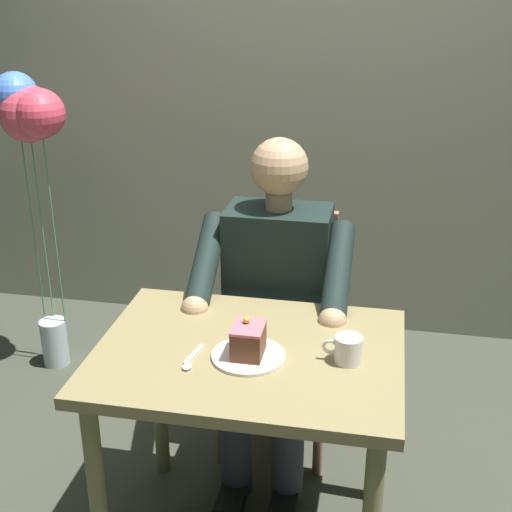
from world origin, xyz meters
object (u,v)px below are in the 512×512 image
at_px(dessert_spoon, 190,361).
at_px(balloon_display, 32,136).
at_px(seated_person, 274,308).
at_px(cake_slice, 248,340).
at_px(coffee_cup, 348,349).
at_px(dining_table, 249,380).
at_px(chair, 281,319).

relative_size(dessert_spoon, balloon_display, 0.11).
xyz_separation_m(seated_person, cake_slice, (-0.01, 0.48, 0.14)).
bearing_deg(cake_slice, dessert_spoon, 19.78).
height_order(seated_person, coffee_cup, seated_person).
height_order(coffee_cup, dessert_spoon, coffee_cup).
xyz_separation_m(dessert_spoon, balloon_display, (0.96, -1.02, 0.36)).
height_order(coffee_cup, balloon_display, balloon_display).
relative_size(cake_slice, balloon_display, 0.08).
xyz_separation_m(dining_table, coffee_cup, (-0.28, 0.01, 0.14)).
bearing_deg(chair, dining_table, 90.00).
bearing_deg(dessert_spoon, chair, -101.56).
bearing_deg(balloon_display, coffee_cup, 146.03).
xyz_separation_m(cake_slice, balloon_display, (1.11, -0.96, 0.31)).
bearing_deg(coffee_cup, dining_table, -2.19).
relative_size(chair, balloon_display, 0.67).
bearing_deg(balloon_display, chair, 164.41).
relative_size(seated_person, balloon_display, 0.91).
bearing_deg(coffee_cup, seated_person, -58.06).
relative_size(dining_table, cake_slice, 7.97).
distance_m(seated_person, balloon_display, 1.28).
bearing_deg(dining_table, cake_slice, 101.00).
xyz_separation_m(dining_table, dessert_spoon, (0.15, 0.10, 0.11)).
distance_m(cake_slice, coffee_cup, 0.28).
relative_size(seated_person, cake_slice, 10.92).
height_order(cake_slice, coffee_cup, cake_slice).
distance_m(chair, balloon_display, 1.29).
bearing_deg(dessert_spoon, balloon_display, -46.77).
distance_m(dining_table, chair, 0.63).
relative_size(chair, coffee_cup, 7.88).
bearing_deg(seated_person, coffee_cup, 121.94).
height_order(chair, balloon_display, balloon_display).
relative_size(dining_table, chair, 0.99).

